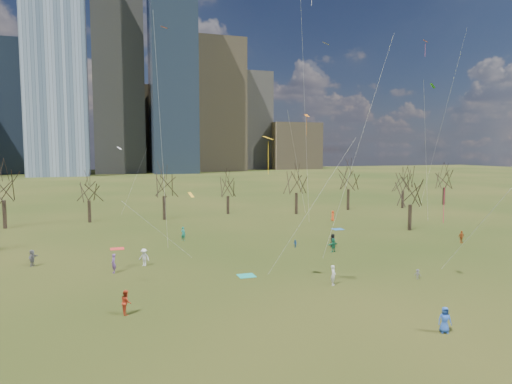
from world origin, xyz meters
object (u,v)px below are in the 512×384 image
object	(u,v)px
blanket_teal	(246,276)
person_2	(126,302)
person_1	(333,275)
person_0	(445,320)
blanket_crimson	(117,249)
blanket_navy	(338,229)

from	to	relation	value
blanket_teal	person_2	size ratio (longest dim) A/B	0.89
blanket_teal	person_1	world-z (taller)	person_1
blanket_teal	person_0	distance (m)	18.83
blanket_crimson	person_2	bearing A→B (deg)	-90.19
blanket_navy	person_1	world-z (taller)	person_1
person_0	person_2	bearing A→B (deg)	176.93
person_0	person_1	distance (m)	11.83
blanket_crimson	person_0	world-z (taller)	person_0
person_0	person_1	size ratio (longest dim) A/B	0.96
blanket_teal	person_0	world-z (taller)	person_0
blanket_teal	person_0	size ratio (longest dim) A/B	0.93
blanket_teal	person_1	bearing A→B (deg)	-39.39
person_0	person_2	distance (m)	21.96
person_1	person_2	distance (m)	17.72
blanket_navy	blanket_crimson	world-z (taller)	same
blanket_navy	person_2	distance (m)	41.49
blanket_teal	person_1	xyz separation A→B (m)	(6.38, -5.24, 0.88)
blanket_crimson	blanket_teal	bearing A→B (deg)	-55.32
blanket_crimson	person_0	xyz separation A→B (m)	(19.42, -33.11, 0.84)
blanket_crimson	person_0	distance (m)	38.39
blanket_navy	person_2	xyz separation A→B (m)	(-31.86, -26.56, 0.89)
person_0	person_1	world-z (taller)	person_1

